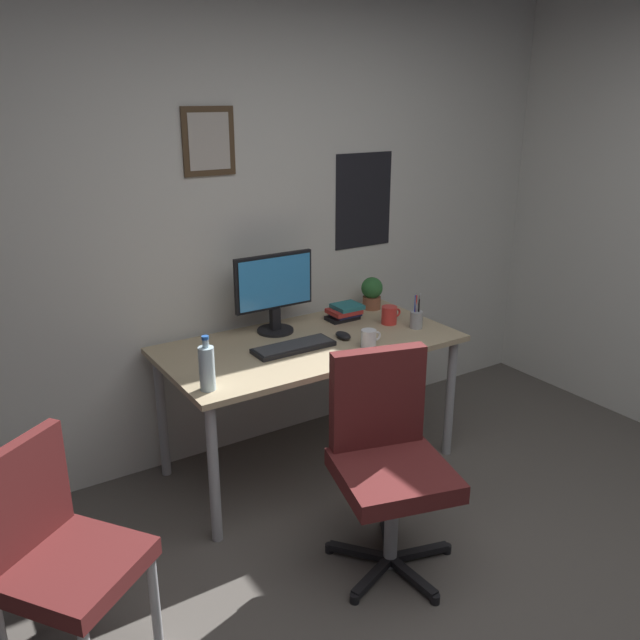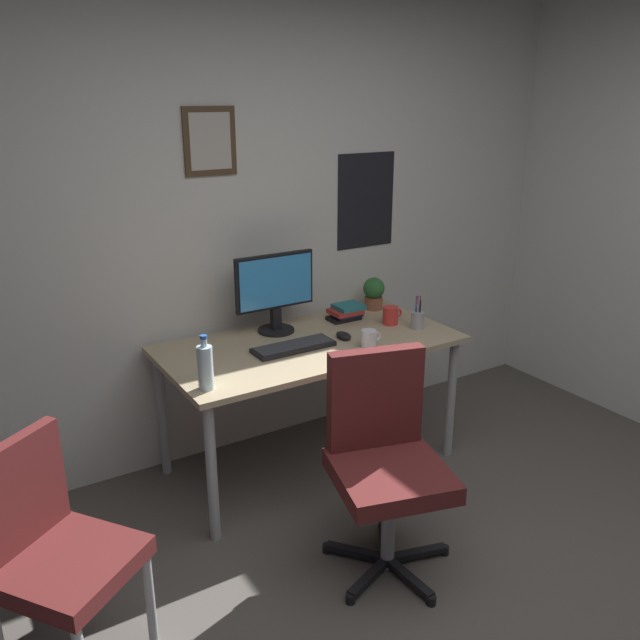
{
  "view_description": "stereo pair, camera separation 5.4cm",
  "coord_description": "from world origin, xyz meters",
  "px_view_note": "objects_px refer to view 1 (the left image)",
  "views": [
    {
      "loc": [
        -1.61,
        -1.08,
        1.98
      ],
      "look_at": [
        0.1,
        1.58,
        0.88
      ],
      "focal_mm": 37.0,
      "sensor_mm": 36.0,
      "label": 1
    },
    {
      "loc": [
        -1.57,
        -1.11,
        1.98
      ],
      "look_at": [
        0.1,
        1.58,
        0.88
      ],
      "focal_mm": 37.0,
      "sensor_mm": 36.0,
      "label": 2
    }
  ],
  "objects_px": {
    "monitor": "(274,290)",
    "coffee_mug_near": "(389,315)",
    "side_chair": "(56,548)",
    "computer_mouse": "(343,335)",
    "potted_plant": "(372,292)",
    "office_chair": "(387,451)",
    "book_stack_left": "(345,312)",
    "coffee_mug_far": "(369,339)",
    "pen_cup": "(416,319)",
    "water_bottle": "(207,367)",
    "keyboard": "(294,347)"
  },
  "relations": [
    {
      "from": "computer_mouse",
      "to": "coffee_mug_near",
      "type": "distance_m",
      "value": 0.37
    },
    {
      "from": "pen_cup",
      "to": "coffee_mug_near",
      "type": "bearing_deg",
      "value": 120.35
    },
    {
      "from": "water_bottle",
      "to": "monitor",
      "type": "bearing_deg",
      "value": 38.8
    },
    {
      "from": "monitor",
      "to": "coffee_mug_near",
      "type": "bearing_deg",
      "value": -21.14
    },
    {
      "from": "monitor",
      "to": "coffee_mug_near",
      "type": "relative_size",
      "value": 3.67
    },
    {
      "from": "side_chair",
      "to": "monitor",
      "type": "bearing_deg",
      "value": 33.95
    },
    {
      "from": "side_chair",
      "to": "water_bottle",
      "type": "xyz_separation_m",
      "value": [
        0.77,
        0.44,
        0.34
      ]
    },
    {
      "from": "computer_mouse",
      "to": "coffee_mug_far",
      "type": "height_order",
      "value": "coffee_mug_far"
    },
    {
      "from": "computer_mouse",
      "to": "book_stack_left",
      "type": "distance_m",
      "value": 0.31
    },
    {
      "from": "side_chair",
      "to": "coffee_mug_near",
      "type": "xyz_separation_m",
      "value": [
        1.99,
        0.69,
        0.28
      ]
    },
    {
      "from": "keyboard",
      "to": "pen_cup",
      "type": "xyz_separation_m",
      "value": [
        0.74,
        -0.09,
        0.04
      ]
    },
    {
      "from": "office_chair",
      "to": "keyboard",
      "type": "height_order",
      "value": "office_chair"
    },
    {
      "from": "monitor",
      "to": "pen_cup",
      "type": "height_order",
      "value": "monitor"
    },
    {
      "from": "keyboard",
      "to": "potted_plant",
      "type": "xyz_separation_m",
      "value": [
        0.74,
        0.32,
        0.09
      ]
    },
    {
      "from": "water_bottle",
      "to": "coffee_mug_near",
      "type": "distance_m",
      "value": 1.25
    },
    {
      "from": "coffee_mug_far",
      "to": "book_stack_left",
      "type": "height_order",
      "value": "coffee_mug_far"
    },
    {
      "from": "office_chair",
      "to": "potted_plant",
      "type": "distance_m",
      "value": 1.38
    },
    {
      "from": "water_bottle",
      "to": "book_stack_left",
      "type": "xyz_separation_m",
      "value": [
        1.05,
        0.45,
        -0.06
      ]
    },
    {
      "from": "side_chair",
      "to": "coffee_mug_near",
      "type": "relative_size",
      "value": 6.98
    },
    {
      "from": "potted_plant",
      "to": "book_stack_left",
      "type": "height_order",
      "value": "potted_plant"
    },
    {
      "from": "keyboard",
      "to": "coffee_mug_far",
      "type": "height_order",
      "value": "coffee_mug_far"
    },
    {
      "from": "office_chair",
      "to": "water_bottle",
      "type": "height_order",
      "value": "water_bottle"
    },
    {
      "from": "side_chair",
      "to": "computer_mouse",
      "type": "xyz_separation_m",
      "value": [
        1.63,
        0.64,
        0.25
      ]
    },
    {
      "from": "water_bottle",
      "to": "pen_cup",
      "type": "height_order",
      "value": "water_bottle"
    },
    {
      "from": "side_chair",
      "to": "coffee_mug_far",
      "type": "bearing_deg",
      "value": 15.4
    },
    {
      "from": "potted_plant",
      "to": "coffee_mug_far",
      "type": "bearing_deg",
      "value": -128.17
    },
    {
      "from": "office_chair",
      "to": "book_stack_left",
      "type": "height_order",
      "value": "office_chair"
    },
    {
      "from": "monitor",
      "to": "pen_cup",
      "type": "bearing_deg",
      "value": -28.42
    },
    {
      "from": "keyboard",
      "to": "pen_cup",
      "type": "bearing_deg",
      "value": -7.06
    },
    {
      "from": "book_stack_left",
      "to": "monitor",
      "type": "bearing_deg",
      "value": 174.53
    },
    {
      "from": "monitor",
      "to": "coffee_mug_far",
      "type": "relative_size",
      "value": 3.93
    },
    {
      "from": "coffee_mug_near",
      "to": "pen_cup",
      "type": "distance_m",
      "value": 0.16
    },
    {
      "from": "office_chair",
      "to": "keyboard",
      "type": "bearing_deg",
      "value": 89.39
    },
    {
      "from": "office_chair",
      "to": "coffee_mug_near",
      "type": "relative_size",
      "value": 7.58
    },
    {
      "from": "coffee_mug_far",
      "to": "water_bottle",
      "type": "bearing_deg",
      "value": -178.48
    },
    {
      "from": "computer_mouse",
      "to": "coffee_mug_near",
      "type": "bearing_deg",
      "value": 9.09
    },
    {
      "from": "side_chair",
      "to": "keyboard",
      "type": "distance_m",
      "value": 1.5
    },
    {
      "from": "office_chair",
      "to": "side_chair",
      "type": "height_order",
      "value": "office_chair"
    },
    {
      "from": "keyboard",
      "to": "potted_plant",
      "type": "distance_m",
      "value": 0.81
    },
    {
      "from": "water_bottle",
      "to": "coffee_mug_far",
      "type": "height_order",
      "value": "water_bottle"
    },
    {
      "from": "side_chair",
      "to": "coffee_mug_far",
      "type": "distance_m",
      "value": 1.76
    },
    {
      "from": "coffee_mug_near",
      "to": "potted_plant",
      "type": "relative_size",
      "value": 0.64
    },
    {
      "from": "keyboard",
      "to": "side_chair",
      "type": "bearing_deg",
      "value": -154.07
    },
    {
      "from": "keyboard",
      "to": "computer_mouse",
      "type": "height_order",
      "value": "computer_mouse"
    },
    {
      "from": "potted_plant",
      "to": "pen_cup",
      "type": "bearing_deg",
      "value": -90.17
    },
    {
      "from": "potted_plant",
      "to": "monitor",
      "type": "bearing_deg",
      "value": -176.62
    },
    {
      "from": "computer_mouse",
      "to": "water_bottle",
      "type": "bearing_deg",
      "value": -166.98
    },
    {
      "from": "office_chair",
      "to": "coffee_mug_far",
      "type": "height_order",
      "value": "office_chair"
    },
    {
      "from": "computer_mouse",
      "to": "potted_plant",
      "type": "distance_m",
      "value": 0.56
    },
    {
      "from": "water_bottle",
      "to": "pen_cup",
      "type": "xyz_separation_m",
      "value": [
        1.3,
        0.12,
        -0.05
      ]
    }
  ]
}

